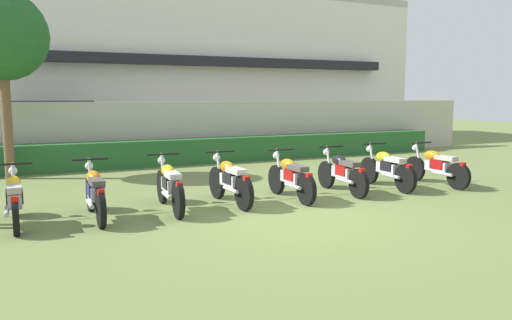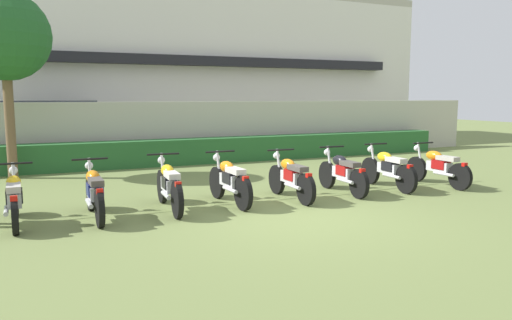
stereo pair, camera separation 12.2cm
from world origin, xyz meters
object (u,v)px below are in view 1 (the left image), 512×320
Objects in this scene: tree_near_inspector at (2,36)px; motorcycle_in_row_3 at (230,180)px; motorcycle_in_row_2 at (170,185)px; motorcycle_in_row_7 at (436,166)px; motorcycle_in_row_5 at (342,172)px; motorcycle_in_row_6 at (387,168)px; motorcycle_in_row_4 at (291,177)px; motorcycle_in_row_1 at (95,192)px; parked_car at (55,131)px; motorcycle_in_row_0 at (14,198)px.

tree_near_inspector reaches higher than motorcycle_in_row_3.
motorcycle_in_row_2 is 1.04× the size of motorcycle_in_row_7.
tree_near_inspector reaches higher than motorcycle_in_row_5.
tree_near_inspector is 6.96m from motorcycle_in_row_3.
tree_near_inspector is 2.40× the size of motorcycle_in_row_6.
motorcycle_in_row_2 is (2.67, -5.01, -2.99)m from tree_near_inspector.
motorcycle_in_row_2 is 1.08× the size of motorcycle_in_row_4.
motorcycle_in_row_2 reaches higher than motorcycle_in_row_1.
tree_near_inspector is at bearing 45.18° from motorcycle_in_row_4.
motorcycle_in_row_2 is (1.43, -8.17, -0.48)m from parked_car.
motorcycle_in_row_0 is 4.91m from motorcycle_in_row_4.
motorcycle_in_row_0 is 2.49m from motorcycle_in_row_2.
motorcycle_in_row_2 is 4.92m from motorcycle_in_row_6.
motorcycle_in_row_0 is at bearing -87.92° from tree_near_inspector.
tree_near_inspector reaches higher than motorcycle_in_row_7.
motorcycle_in_row_6 is (6.21, 0.15, 0.00)m from motorcycle_in_row_1.
motorcycle_in_row_6 is (2.49, 0.13, 0.00)m from motorcycle_in_row_4.
motorcycle_in_row_5 is at bearing -92.22° from motorcycle_in_row_3.
motorcycle_in_row_3 reaches higher than motorcycle_in_row_0.
motorcycle_in_row_5 is at bearing 93.34° from motorcycle_in_row_6.
motorcycle_in_row_1 is at bearing 90.36° from motorcycle_in_row_4.
motorcycle_in_row_5 is at bearing -51.03° from parked_car.
motorcycle_in_row_3 is at bearing 86.69° from motorcycle_in_row_7.
motorcycle_in_row_0 is 1.01× the size of motorcycle_in_row_5.
motorcycle_in_row_7 is (7.48, -0.03, -0.01)m from motorcycle_in_row_1.
parked_car reaches higher than motorcycle_in_row_5.
motorcycle_in_row_0 is 0.94× the size of motorcycle_in_row_2.
motorcycle_in_row_0 is at bearing 85.09° from motorcycle_in_row_1.
motorcycle_in_row_6 is at bearing -91.01° from motorcycle_in_row_0.
motorcycle_in_row_6 is at bearing -91.89° from motorcycle_in_row_3.
parked_car is at bearing 0.73° from motorcycle_in_row_1.
motorcycle_in_row_3 is 0.98× the size of motorcycle_in_row_7.
motorcycle_in_row_6 is (7.41, 0.05, 0.02)m from motorcycle_in_row_0.
motorcycle_in_row_5 is 1.21m from motorcycle_in_row_6.
motorcycle_in_row_3 is at bearing 92.65° from motorcycle_in_row_6.
motorcycle_in_row_2 is (1.29, 0.09, 0.01)m from motorcycle_in_row_1.
motorcycle_in_row_3 is at bearing -91.17° from motorcycle_in_row_0.
motorcycle_in_row_1 is (1.38, -5.10, -2.99)m from tree_near_inspector.
tree_near_inspector reaches higher than parked_car.
tree_near_inspector is 6.41m from motorcycle_in_row_2.
parked_car is 8.27m from motorcycle_in_row_1.
motorcycle_in_row_5 is at bearing -88.88° from motorcycle_in_row_1.
tree_near_inspector is 2.50× the size of motorcycle_in_row_4.
motorcycle_in_row_2 is at bearing 92.57° from motorcycle_in_row_5.
motorcycle_in_row_1 reaches higher than motorcycle_in_row_0.
motorcycle_in_row_1 is 5.00m from motorcycle_in_row_5.
motorcycle_in_row_1 is at bearing 93.47° from motorcycle_in_row_6.
tree_near_inspector is 9.54m from motorcycle_in_row_6.
tree_near_inspector is at bearing -104.71° from parked_car.
motorcycle_in_row_3 is at bearing 85.73° from motorcycle_in_row_4.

